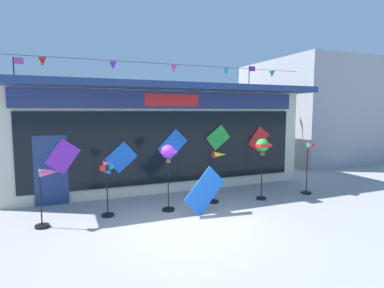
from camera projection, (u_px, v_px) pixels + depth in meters
ground_plane at (187, 226)px, 7.31m from camera, size 80.00×80.00×0.00m
kite_shop_building at (149, 133)px, 12.82m from camera, size 10.46×6.81×4.76m
wind_spinner_far_left at (47, 189)px, 7.17m from camera, size 0.60×0.32×1.37m
wind_spinner_left at (107, 181)px, 7.86m from camera, size 0.37×0.32×1.45m
wind_spinner_center_left at (168, 158)px, 8.29m from camera, size 0.38×0.38×1.79m
wind_spinner_center_right at (217, 171)px, 9.13m from camera, size 0.58×0.33×1.50m
wind_spinner_right at (262, 149)px, 9.35m from camera, size 0.40×0.40×1.86m
wind_spinner_far_right at (310, 160)px, 10.11m from camera, size 0.58×0.32×1.68m
display_kite_on_ground at (205, 191)px, 8.05m from camera, size 1.25×0.23×1.25m
neighbour_building at (313, 111)px, 17.80m from camera, size 6.02×6.36×5.36m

